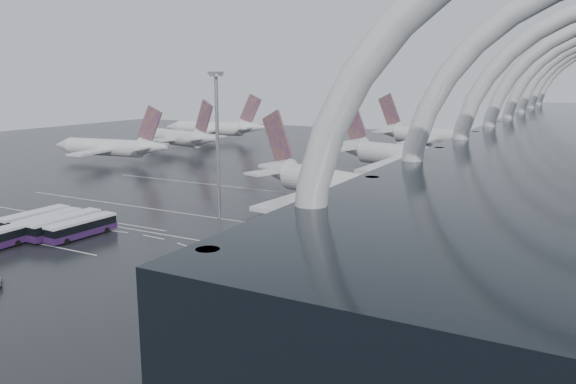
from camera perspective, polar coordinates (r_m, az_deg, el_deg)
The scene contains 23 objects.
ground at distance 96.33m, azimuth -7.78°, elevation -4.70°, with size 420.00×420.00×0.00m, color black.
lane_marking_near at distance 94.79m, azimuth -8.49°, elevation -4.98°, with size 120.00×0.25×0.01m, color white.
lane_marking_mid at distance 105.87m, azimuth -3.95°, elevation -3.13°, with size 120.00×0.25×0.01m, color white.
lane_marking_far at distance 129.73m, azimuth 2.68°, elevation -0.38°, with size 120.00×0.25×0.01m, color white.
bus_bay_line_south at distance 101.86m, azimuth -24.26°, elevation -4.73°, with size 28.00×0.25×0.01m, color white.
bus_bay_line_north at distance 111.80m, azimuth -17.78°, elevation -2.87°, with size 28.00×0.25×0.01m, color white.
airliner_main at distance 113.82m, azimuth 6.55°, elevation 0.41°, with size 57.24×49.57×19.77m.
airliner_gate_b at distance 156.46m, azimuth 13.29°, elevation 3.35°, with size 60.60×53.68×21.26m.
airliner_gate_c at distance 215.64m, azimuth 15.13°, elevation 5.40°, with size 58.34×52.97×20.94m.
jet_remote_west at distance 188.88m, azimuth -17.46°, elevation 4.32°, with size 42.57×34.39×18.52m.
jet_remote_mid at distance 211.83m, azimuth -11.12°, elevation 5.42°, with size 44.59×36.15×19.51m.
jet_remote_far at distance 246.65m, azimuth -7.29°, elevation 6.42°, with size 46.41×37.56×20.23m.
bus_row_near_a at distance 110.30m, azimuth -24.38°, elevation -2.59°, with size 3.33×13.35×3.28m.
bus_row_near_b at distance 107.18m, azimuth -23.13°, elevation -2.90°, with size 3.60×13.10×3.19m.
bus_row_near_c at distance 104.40m, azimuth -21.76°, elevation -3.10°, with size 3.53×13.80×3.38m.
bus_row_near_d at distance 101.95m, azimuth -20.24°, elevation -3.39°, with size 3.62×13.01×3.17m.
van_curve_c at distance 55.10m, azimuth -13.08°, elevation -16.84°, with size 1.72×4.94×1.63m, color silver.
floodlight_mast at distance 106.62m, azimuth -7.22°, elevation 6.48°, with size 2.13×2.13×27.85m.
gse_cart_belly_a at distance 105.22m, azimuth 10.94°, elevation -3.07°, with size 2.19×1.29×1.19m, color gold.
gse_cart_belly_b at distance 111.10m, azimuth 11.41°, elevation -2.33°, with size 2.08×1.23×1.14m, color slate.
gse_cart_belly_c at distance 108.05m, azimuth 0.34°, elevation -2.47°, with size 2.23×1.32×1.22m, color gold.
gse_cart_belly_d at distance 102.34m, azimuth 11.91°, elevation -3.48°, with size 2.49×1.47×1.36m, color slate.
gse_cart_belly_e at distance 116.26m, azimuth 7.84°, elevation -1.57°, with size 2.26×1.34×1.23m, color gold.
Camera 1 is at (55.08, -74.38, 26.71)m, focal length 35.00 mm.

